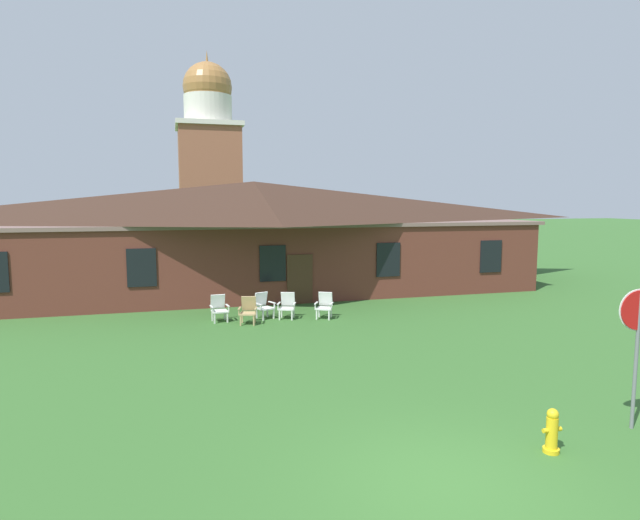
# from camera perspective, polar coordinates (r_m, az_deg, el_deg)

# --- Properties ---
(ground_plane) EXTENTS (200.00, 200.00, 0.00)m
(ground_plane) POSITION_cam_1_polar(r_m,az_deg,el_deg) (9.05, 13.33, -22.48)
(ground_plane) COLOR #336028
(brick_building) EXTENTS (26.83, 10.40, 5.30)m
(brick_building) POSITION_cam_1_polar(r_m,az_deg,el_deg) (26.77, -7.11, 2.86)
(brick_building) COLOR brown
(brick_building) RESTS_ON ground
(dome_tower) EXTENTS (5.18, 5.18, 16.21)m
(dome_tower) POSITION_cam_1_polar(r_m,az_deg,el_deg) (44.38, -11.88, 10.12)
(dome_tower) COLOR #93563D
(dome_tower) RESTS_ON ground
(stop_sign) EXTENTS (0.80, 0.16, 2.71)m
(stop_sign) POSITION_cam_1_polar(r_m,az_deg,el_deg) (11.65, 31.16, -6.46)
(stop_sign) COLOR slate
(stop_sign) RESTS_ON ground
(lawn_chair_by_porch) EXTENTS (0.69, 0.72, 0.96)m
(lawn_chair_by_porch) POSITION_cam_1_polar(r_m,az_deg,el_deg) (19.49, -10.88, -5.07)
(lawn_chair_by_porch) COLOR silver
(lawn_chair_by_porch) RESTS_ON ground
(lawn_chair_near_door) EXTENTS (0.74, 0.79, 0.96)m
(lawn_chair_near_door) POSITION_cam_1_polar(r_m,az_deg,el_deg) (18.95, -7.77, -5.34)
(lawn_chair_near_door) COLOR tan
(lawn_chair_near_door) RESTS_ON ground
(lawn_chair_left_end) EXTENTS (0.78, 0.83, 0.96)m
(lawn_chair_left_end) POSITION_cam_1_polar(r_m,az_deg,el_deg) (19.75, -6.15, -4.84)
(lawn_chair_left_end) COLOR white
(lawn_chair_left_end) RESTS_ON ground
(lawn_chair_middle) EXTENTS (0.78, 0.83, 0.96)m
(lawn_chair_middle) POSITION_cam_1_polar(r_m,az_deg,el_deg) (19.65, -3.57, -4.87)
(lawn_chair_middle) COLOR silver
(lawn_chair_middle) RESTS_ON ground
(lawn_chair_right_end) EXTENTS (0.81, 0.85, 0.96)m
(lawn_chair_right_end) POSITION_cam_1_polar(r_m,az_deg,el_deg) (19.65, 0.50, -4.86)
(lawn_chair_right_end) COLOR silver
(lawn_chair_right_end) RESTS_ON ground
(fire_hydrant) EXTENTS (0.36, 0.28, 0.79)m
(fire_hydrant) POSITION_cam_1_polar(r_m,az_deg,el_deg) (10.39, 23.79, -16.63)
(fire_hydrant) COLOR gold
(fire_hydrant) RESTS_ON ground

